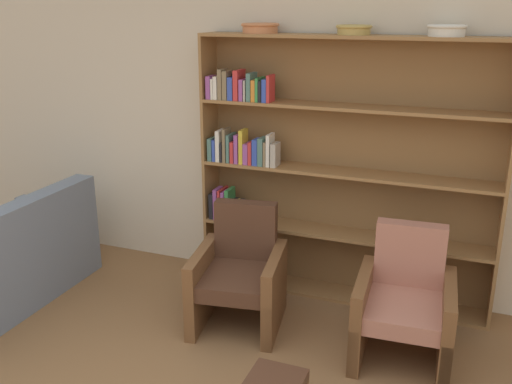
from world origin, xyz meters
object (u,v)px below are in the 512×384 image
at_px(armchair_leather, 240,275).
at_px(armchair_cushioned, 405,304).
at_px(couch, 1,266).
at_px(bookshelf, 321,172).
at_px(bowl_copper, 447,30).
at_px(bowl_olive, 260,27).
at_px(bowl_terracotta, 354,29).

relative_size(armchair_leather, armchair_cushioned, 1.00).
relative_size(couch, armchair_leather, 1.86).
height_order(bookshelf, couch, bookshelf).
height_order(bookshelf, bowl_copper, bowl_copper).
height_order(bowl_copper, armchair_leather, bowl_copper).
bearing_deg(bookshelf, bowl_olive, -177.20).
bearing_deg(bowl_olive, armchair_cushioned, -27.17).
bearing_deg(armchair_leather, bowl_olive, -91.36).
relative_size(bookshelf, couch, 1.43).
bearing_deg(armchair_leather, bowl_terracotta, -142.59).
distance_m(bowl_copper, armchair_leather, 2.29).
relative_size(bowl_copper, armchair_cushioned, 0.30).
bearing_deg(couch, bowl_terracotta, -67.22).
height_order(bowl_copper, armchair_cushioned, bowl_copper).
xyz_separation_m(bowl_terracotta, bowl_copper, (0.64, 0.00, 0.00)).
bearing_deg(couch, bowl_olive, -59.30).
bearing_deg(couch, armchair_cushioned, -82.96).
bearing_deg(bowl_copper, bowl_olive, 180.00).
bearing_deg(armchair_cushioned, couch, 4.17).
bearing_deg(bookshelf, couch, -153.95).
xyz_separation_m(bookshelf, couch, (-2.34, -1.14, -0.73)).
height_order(bowl_terracotta, bowl_copper, bowl_copper).
distance_m(bowl_terracotta, armchair_cushioned, 1.99).
xyz_separation_m(bowl_terracotta, armchair_leather, (-0.63, -0.68, -1.78)).
distance_m(bowl_olive, bowl_copper, 1.38).
height_order(bookshelf, bowl_olive, bowl_olive).
bearing_deg(bowl_terracotta, armchair_cushioned, -48.90).
bearing_deg(bowl_copper, bowl_terracotta, 180.00).
bearing_deg(bowl_olive, armchair_leather, -81.60).
distance_m(couch, armchair_leather, 1.97).
distance_m(bowl_copper, couch, 3.85).
relative_size(bowl_terracotta, bowl_copper, 0.97).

